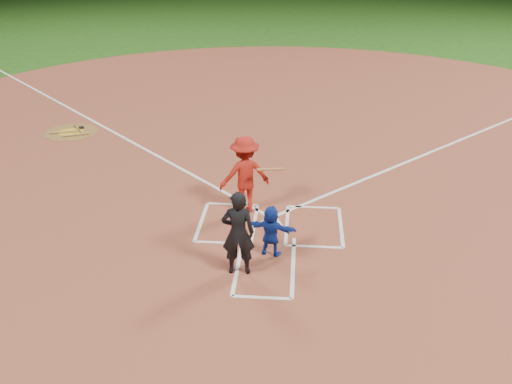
# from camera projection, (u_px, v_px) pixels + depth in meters

# --- Properties ---
(ground) EXTENTS (120.00, 120.00, 0.00)m
(ground) POSITION_uv_depth(u_px,v_px,m) (271.00, 224.00, 12.96)
(ground) COLOR #1E4D13
(ground) RESTS_ON ground
(home_plate_dirt) EXTENTS (28.00, 28.00, 0.01)m
(home_plate_dirt) POSITION_uv_depth(u_px,v_px,m) (281.00, 134.00, 18.35)
(home_plate_dirt) COLOR brown
(home_plate_dirt) RESTS_ON ground
(home_plate) EXTENTS (0.60, 0.60, 0.02)m
(home_plate) POSITION_uv_depth(u_px,v_px,m) (271.00, 224.00, 12.95)
(home_plate) COLOR silver
(home_plate) RESTS_ON home_plate_dirt
(on_deck_circle) EXTENTS (1.70, 1.70, 0.01)m
(on_deck_circle) POSITION_uv_depth(u_px,v_px,m) (71.00, 132.00, 18.50)
(on_deck_circle) COLOR brown
(on_deck_circle) RESTS_ON home_plate_dirt
(on_deck_logo) EXTENTS (0.80, 0.80, 0.00)m
(on_deck_logo) POSITION_uv_depth(u_px,v_px,m) (71.00, 132.00, 18.50)
(on_deck_logo) COLOR gold
(on_deck_logo) RESTS_ON on_deck_circle
(on_deck_bat_a) EXTENTS (0.52, 0.73, 0.06)m
(on_deck_bat_a) POSITION_uv_depth(u_px,v_px,m) (78.00, 129.00, 18.70)
(on_deck_bat_a) COLOR olive
(on_deck_bat_a) RESTS_ON on_deck_circle
(on_deck_bat_b) EXTENTS (0.82, 0.33, 0.06)m
(on_deck_bat_b) POSITION_uv_depth(u_px,v_px,m) (64.00, 132.00, 18.41)
(on_deck_bat_b) COLOR #A06F3A
(on_deck_bat_b) RESTS_ON on_deck_circle
(on_deck_bat_c) EXTENTS (0.79, 0.42, 0.06)m
(on_deck_bat_c) POSITION_uv_depth(u_px,v_px,m) (77.00, 135.00, 18.19)
(on_deck_bat_c) COLOR olive
(on_deck_bat_c) RESTS_ON on_deck_circle
(bat_weight_donut) EXTENTS (0.19, 0.19, 0.05)m
(bat_weight_donut) POSITION_uv_depth(u_px,v_px,m) (81.00, 127.00, 18.83)
(bat_weight_donut) COLOR black
(bat_weight_donut) RESTS_ON on_deck_circle
(catcher) EXTENTS (1.06, 0.55, 1.09)m
(catcher) POSITION_uv_depth(u_px,v_px,m) (271.00, 231.00, 11.57)
(catcher) COLOR #1332A1
(catcher) RESTS_ON home_plate_dirt
(umpire) EXTENTS (0.66, 0.46, 1.74)m
(umpire) POSITION_uv_depth(u_px,v_px,m) (238.00, 233.00, 10.83)
(umpire) COLOR black
(umpire) RESTS_ON home_plate_dirt
(chalk_markings) EXTENTS (28.35, 17.32, 0.01)m
(chalk_markings) POSITION_uv_depth(u_px,v_px,m) (280.00, 142.00, 17.70)
(chalk_markings) COLOR white
(chalk_markings) RESTS_ON home_plate_dirt
(batter_at_plate) EXTENTS (1.60, 1.07, 1.85)m
(batter_at_plate) POSITION_uv_depth(u_px,v_px,m) (245.00, 175.00, 13.18)
(batter_at_plate) COLOR #AA1C12
(batter_at_plate) RESTS_ON home_plate_dirt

